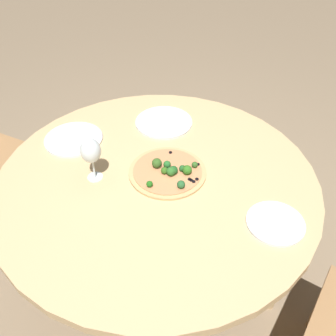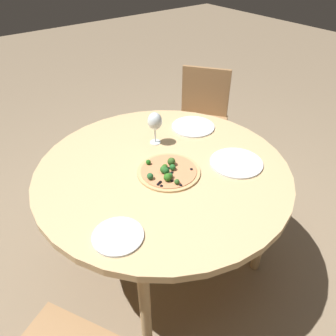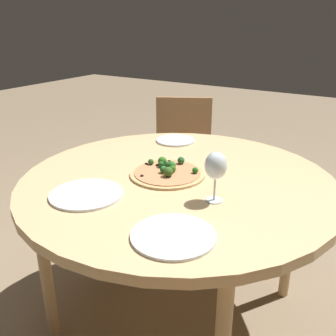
# 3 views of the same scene
# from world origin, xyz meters

# --- Properties ---
(ground_plane) EXTENTS (12.00, 12.00, 0.00)m
(ground_plane) POSITION_xyz_m (0.00, 0.00, 0.00)
(ground_plane) COLOR #847056
(dining_table) EXTENTS (1.29, 1.29, 0.71)m
(dining_table) POSITION_xyz_m (0.00, 0.00, 0.65)
(dining_table) COLOR tan
(dining_table) RESTS_ON ground_plane
(chair_2) EXTENTS (0.56, 0.56, 0.82)m
(chair_2) POSITION_xyz_m (0.85, 0.62, 0.46)
(chair_2) COLOR #997047
(chair_2) RESTS_ON ground_plane
(pizza) EXTENTS (0.31, 0.31, 0.05)m
(pizza) POSITION_xyz_m (-0.01, -0.05, 0.72)
(pizza) COLOR tan
(pizza) RESTS_ON dining_table
(wine_glass) EXTENTS (0.08, 0.08, 0.19)m
(wine_glass) POSITION_xyz_m (0.11, 0.22, 0.84)
(wine_glass) COLOR silver
(wine_glass) RESTS_ON dining_table
(plate_near) EXTENTS (0.26, 0.26, 0.01)m
(plate_near) POSITION_xyz_m (0.40, 0.22, 0.71)
(plate_near) COLOR silver
(plate_near) RESTS_ON dining_table
(plate_far) EXTENTS (0.27, 0.27, 0.01)m
(plate_far) POSITION_xyz_m (0.32, -0.20, 0.71)
(plate_far) COLOR silver
(plate_far) RESTS_ON dining_table
(plate_side) EXTENTS (0.21, 0.21, 0.01)m
(plate_side) POSITION_xyz_m (-0.42, -0.26, 0.71)
(plate_side) COLOR silver
(plate_side) RESTS_ON dining_table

